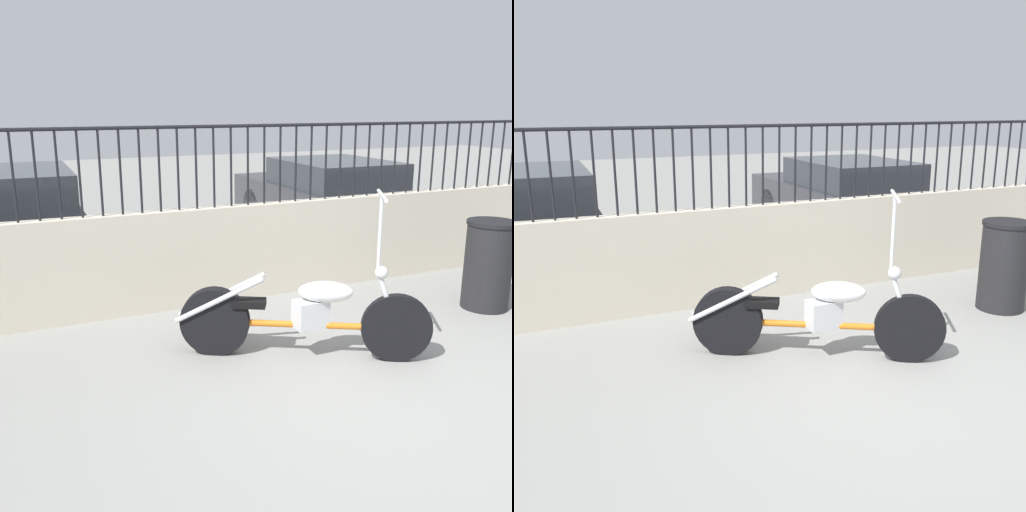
% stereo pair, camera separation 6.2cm
% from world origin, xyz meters
% --- Properties ---
extents(ground_plane, '(40.00, 40.00, 0.00)m').
position_xyz_m(ground_plane, '(0.00, 0.00, 0.00)').
color(ground_plane, gray).
extents(low_wall, '(10.65, 0.18, 1.05)m').
position_xyz_m(low_wall, '(0.00, 2.49, 0.52)').
color(low_wall, beige).
rests_on(low_wall, ground_plane).
extents(fence_railing, '(10.65, 0.04, 0.86)m').
position_xyz_m(fence_railing, '(-0.00, 2.49, 1.62)').
color(fence_railing, black).
rests_on(fence_railing, low_wall).
extents(motorcycle_orange, '(1.94, 1.19, 1.43)m').
position_xyz_m(motorcycle_orange, '(-0.29, 0.88, 0.38)').
color(motorcycle_orange, black).
rests_on(motorcycle_orange, ground_plane).
extents(trash_bin, '(0.51, 0.51, 0.94)m').
position_xyz_m(trash_bin, '(2.16, 1.12, 0.47)').
color(trash_bin, black).
rests_on(trash_bin, ground_plane).
extents(car_black, '(1.98, 4.10, 1.32)m').
position_xyz_m(car_black, '(-2.44, 4.81, 0.66)').
color(car_black, black).
rests_on(car_black, ground_plane).
extents(car_dark_grey, '(1.77, 4.08, 1.24)m').
position_xyz_m(car_dark_grey, '(2.47, 4.81, 0.64)').
color(car_dark_grey, black).
rests_on(car_dark_grey, ground_plane).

